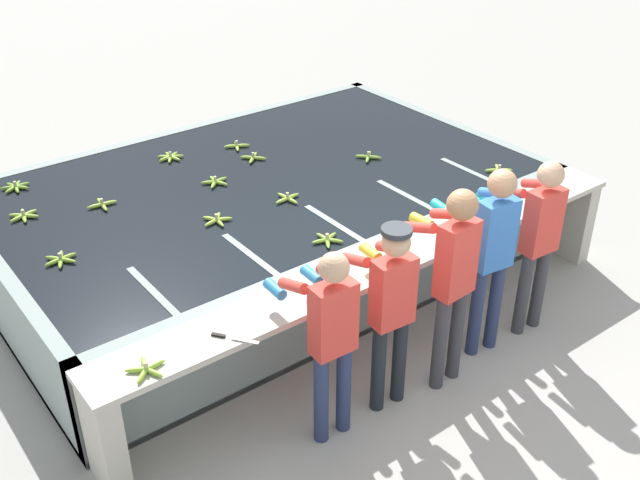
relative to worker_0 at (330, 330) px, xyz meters
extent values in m
plane|color=#A3A099|center=(1.01, 0.28, -0.94)|extent=(80.00, 80.00, 0.00)
cube|color=gray|center=(1.01, 2.40, -0.91)|extent=(5.27, 3.35, 0.06)
cube|color=gray|center=(1.01, 0.79, -0.48)|extent=(5.27, 0.12, 0.91)
cube|color=gray|center=(1.01, 4.02, -0.48)|extent=(5.27, 0.12, 0.91)
cube|color=gray|center=(-1.56, 2.40, -0.48)|extent=(0.12, 3.35, 0.91)
cube|color=gray|center=(3.59, 2.40, -0.48)|extent=(0.12, 3.35, 0.91)
cube|color=black|center=(1.01, 2.40, -0.46)|extent=(5.03, 3.11, 0.84)
cube|color=gray|center=(-0.74, 1.25, -0.48)|extent=(0.06, 0.80, 0.91)
cube|color=gray|center=(0.14, 1.25, -0.48)|extent=(0.06, 0.80, 0.91)
cube|color=gray|center=(1.01, 1.25, -0.48)|extent=(0.06, 0.80, 0.91)
cube|color=gray|center=(1.89, 1.25, -0.48)|extent=(0.06, 0.80, 0.91)
cube|color=gray|center=(2.77, 1.25, -0.48)|extent=(0.06, 0.80, 0.91)
cube|color=#B7B2A3|center=(1.01, 0.50, -0.06)|extent=(5.27, 0.45, 0.05)
cube|color=#B7B2A3|center=(-1.52, 0.50, -0.51)|extent=(0.16, 0.41, 0.86)
cube|color=#B7B2A3|center=(3.55, 0.50, -0.51)|extent=(0.16, 0.41, 0.86)
cylinder|color=navy|center=(-0.10, -0.03, -0.55)|extent=(0.11, 0.11, 0.78)
cylinder|color=navy|center=(0.10, -0.04, -0.55)|extent=(0.11, 0.11, 0.78)
cube|color=#DB3D33|center=(0.00, -0.04, 0.12)|extent=(0.33, 0.19, 0.55)
sphere|color=tan|center=(0.00, -0.04, 0.53)|extent=(0.21, 0.21, 0.21)
cylinder|color=#DB3D33|center=(-0.15, 0.22, 0.31)|extent=(0.09, 0.31, 0.18)
cylinder|color=teal|center=(-0.14, 0.47, 0.15)|extent=(0.09, 0.20, 0.08)
cylinder|color=#DB3D33|center=(0.17, 0.21, 0.31)|extent=(0.09, 0.31, 0.18)
cylinder|color=teal|center=(0.18, 0.46, 0.15)|extent=(0.09, 0.20, 0.08)
cylinder|color=#1E2328|center=(0.45, -0.03, -0.55)|extent=(0.11, 0.11, 0.78)
cylinder|color=#1E2328|center=(0.65, -0.04, -0.55)|extent=(0.11, 0.11, 0.78)
cube|color=#DB3D33|center=(0.55, -0.04, 0.12)|extent=(0.33, 0.19, 0.55)
sphere|color=tan|center=(0.55, -0.04, 0.53)|extent=(0.21, 0.21, 0.21)
cylinder|color=#282D33|center=(0.55, -0.04, 0.62)|extent=(0.22, 0.22, 0.04)
cylinder|color=#DB3D33|center=(0.41, 0.23, 0.31)|extent=(0.10, 0.31, 0.18)
cylinder|color=gold|center=(0.43, 0.48, 0.14)|extent=(0.10, 0.21, 0.08)
cylinder|color=#DB3D33|center=(0.73, 0.20, 0.31)|extent=(0.10, 0.31, 0.18)
cylinder|color=gold|center=(0.75, 0.45, 0.14)|extent=(0.10, 0.21, 0.08)
cylinder|color=#38383D|center=(1.00, -0.13, -0.51)|extent=(0.11, 0.11, 0.86)
cylinder|color=#38383D|center=(1.20, -0.12, -0.51)|extent=(0.11, 0.11, 0.86)
cube|color=#DB3D33|center=(1.10, -0.12, 0.23)|extent=(0.33, 0.19, 0.61)
sphere|color=#9E704C|center=(1.10, -0.12, 0.69)|extent=(0.23, 0.23, 0.23)
cylinder|color=#DB3D33|center=(0.92, 0.12, 0.45)|extent=(0.10, 0.31, 0.18)
cylinder|color=gold|center=(0.90, 0.37, 0.29)|extent=(0.10, 0.21, 0.08)
cylinder|color=#DB3D33|center=(1.24, 0.14, 0.45)|extent=(0.10, 0.31, 0.18)
cylinder|color=gold|center=(1.22, 0.39, 0.29)|extent=(0.10, 0.21, 0.08)
cylinder|color=navy|center=(1.55, -0.01, -0.51)|extent=(0.11, 0.11, 0.85)
cylinder|color=navy|center=(1.75, -0.03, -0.51)|extent=(0.11, 0.11, 0.85)
cube|color=blue|center=(1.65, -0.02, 0.21)|extent=(0.34, 0.21, 0.60)
sphere|color=tan|center=(1.65, -0.02, 0.65)|extent=(0.23, 0.23, 0.23)
cylinder|color=blue|center=(1.52, 0.25, 0.42)|extent=(0.12, 0.32, 0.18)
cylinder|color=#1EA3AD|center=(1.56, 0.50, 0.26)|extent=(0.11, 0.21, 0.08)
cylinder|color=blue|center=(1.84, 0.21, 0.42)|extent=(0.12, 0.32, 0.18)
cylinder|color=#1EA3AD|center=(1.87, 0.45, 0.26)|extent=(0.11, 0.21, 0.08)
cylinder|color=#38383D|center=(2.10, -0.05, -0.53)|extent=(0.11, 0.11, 0.81)
cylinder|color=#38383D|center=(2.30, -0.07, -0.53)|extent=(0.11, 0.11, 0.81)
cube|color=#DB3D33|center=(2.20, -0.06, 0.16)|extent=(0.33, 0.19, 0.57)
sphere|color=tan|center=(2.20, -0.06, 0.59)|extent=(0.22, 0.22, 0.22)
cylinder|color=#DB3D33|center=(2.06, 0.20, 0.36)|extent=(0.10, 0.31, 0.18)
cylinder|color=teal|center=(2.07, 0.45, 0.20)|extent=(0.10, 0.21, 0.08)
cylinder|color=#DB3D33|center=(2.37, 0.18, 0.36)|extent=(0.10, 0.31, 0.18)
cylinder|color=teal|center=(2.39, 0.43, 0.20)|extent=(0.10, 0.21, 0.08)
ellipsoid|color=#75A333|center=(2.20, 2.08, -0.02)|extent=(0.14, 0.15, 0.04)
ellipsoid|color=#75A333|center=(2.20, 2.16, -0.02)|extent=(0.15, 0.14, 0.04)
ellipsoid|color=#75A333|center=(2.12, 2.16, -0.02)|extent=(0.14, 0.15, 0.04)
ellipsoid|color=#75A333|center=(2.12, 2.08, -0.02)|extent=(0.15, 0.14, 0.04)
cylinder|color=tan|center=(2.16, 2.12, 0.02)|extent=(0.03, 0.03, 0.04)
ellipsoid|color=#93BC3D|center=(-1.12, 3.06, -0.02)|extent=(0.07, 0.17, 0.04)
ellipsoid|color=#93BC3D|center=(-1.17, 3.04, -0.02)|extent=(0.15, 0.14, 0.04)
ellipsoid|color=#93BC3D|center=(-1.18, 2.99, -0.02)|extent=(0.17, 0.08, 0.04)
ellipsoid|color=#93BC3D|center=(-1.14, 2.95, -0.02)|extent=(0.07, 0.17, 0.04)
ellipsoid|color=#93BC3D|center=(-1.09, 2.97, -0.02)|extent=(0.15, 0.14, 0.04)
ellipsoid|color=#93BC3D|center=(-1.08, 3.02, -0.02)|extent=(0.17, 0.08, 0.04)
cylinder|color=tan|center=(-1.13, 3.00, 0.02)|extent=(0.03, 0.03, 0.04)
ellipsoid|color=#9EC642|center=(-0.43, 2.78, -0.02)|extent=(0.17, 0.06, 0.04)
ellipsoid|color=#9EC642|center=(-0.48, 2.84, -0.02)|extent=(0.06, 0.17, 0.04)
ellipsoid|color=#9EC642|center=(-0.54, 2.79, -0.02)|extent=(0.17, 0.06, 0.04)
ellipsoid|color=#9EC642|center=(-0.49, 2.73, -0.02)|extent=(0.06, 0.17, 0.04)
cylinder|color=tan|center=(-0.48, 2.79, 0.02)|extent=(0.03, 0.03, 0.04)
ellipsoid|color=#9EC642|center=(1.20, 3.15, -0.02)|extent=(0.11, 0.17, 0.04)
ellipsoid|color=#9EC642|center=(1.27, 3.18, -0.02)|extent=(0.17, 0.11, 0.04)
ellipsoid|color=#9EC642|center=(1.25, 3.25, -0.02)|extent=(0.11, 0.17, 0.04)
ellipsoid|color=#9EC642|center=(1.17, 3.23, -0.02)|extent=(0.17, 0.11, 0.04)
cylinder|color=tan|center=(1.22, 3.20, 0.02)|extent=(0.03, 0.03, 0.04)
ellipsoid|color=#9EC642|center=(3.02, 1.12, -0.02)|extent=(0.13, 0.16, 0.04)
ellipsoid|color=#9EC642|center=(2.95, 1.11, -0.02)|extent=(0.16, 0.13, 0.04)
ellipsoid|color=#9EC642|center=(2.96, 1.03, -0.02)|extent=(0.13, 0.16, 0.04)
ellipsoid|color=#9EC642|center=(3.03, 1.04, -0.02)|extent=(0.16, 0.13, 0.04)
cylinder|color=tan|center=(2.99, 1.07, 0.02)|extent=(0.03, 0.03, 0.04)
ellipsoid|color=#93BC3D|center=(0.52, 3.42, -0.02)|extent=(0.06, 0.17, 0.04)
ellipsoid|color=#93BC3D|center=(0.48, 3.40, -0.02)|extent=(0.14, 0.15, 0.04)
ellipsoid|color=#93BC3D|center=(0.46, 3.36, -0.02)|extent=(0.17, 0.05, 0.04)
ellipsoid|color=#93BC3D|center=(0.48, 3.32, -0.02)|extent=(0.12, 0.16, 0.04)
ellipsoid|color=#93BC3D|center=(0.53, 3.31, -0.02)|extent=(0.09, 0.17, 0.04)
ellipsoid|color=#93BC3D|center=(0.57, 3.35, -0.02)|extent=(0.17, 0.09, 0.04)
ellipsoid|color=#93BC3D|center=(0.56, 3.39, -0.02)|extent=(0.16, 0.12, 0.04)
cylinder|color=tan|center=(0.51, 3.37, 0.02)|extent=(0.03, 0.03, 0.04)
ellipsoid|color=#75A333|center=(-1.05, 3.61, -0.02)|extent=(0.17, 0.12, 0.04)
ellipsoid|color=#75A333|center=(-1.01, 3.58, -0.02)|extent=(0.06, 0.17, 0.04)
ellipsoid|color=#75A333|center=(-0.96, 3.59, -0.02)|extent=(0.14, 0.15, 0.04)
ellipsoid|color=#75A333|center=(-0.94, 3.64, -0.02)|extent=(0.17, 0.05, 0.04)
ellipsoid|color=#75A333|center=(-0.97, 3.68, -0.02)|extent=(0.13, 0.16, 0.04)
ellipsoid|color=#75A333|center=(-1.01, 3.69, -0.02)|extent=(0.08, 0.17, 0.04)
ellipsoid|color=#75A333|center=(-1.05, 3.65, -0.02)|extent=(0.17, 0.10, 0.04)
cylinder|color=tan|center=(-1.00, 3.63, 0.02)|extent=(0.03, 0.03, 0.04)
ellipsoid|color=#7FAD33|center=(-1.12, 2.13, -0.02)|extent=(0.10, 0.17, 0.04)
ellipsoid|color=#7FAD33|center=(-1.17, 2.12, -0.02)|extent=(0.13, 0.16, 0.04)
ellipsoid|color=#7FAD33|center=(-1.19, 2.07, -0.02)|extent=(0.17, 0.06, 0.04)
ellipsoid|color=#7FAD33|center=(-1.16, 2.03, -0.02)|extent=(0.10, 0.17, 0.04)
ellipsoid|color=#7FAD33|center=(-1.11, 2.03, -0.02)|extent=(0.13, 0.16, 0.04)
ellipsoid|color=#7FAD33|center=(-1.08, 2.08, -0.02)|extent=(0.17, 0.06, 0.04)
cylinder|color=tan|center=(-1.14, 2.08, 0.02)|extent=(0.03, 0.03, 0.04)
ellipsoid|color=#93BC3D|center=(0.15, 1.88, -0.02)|extent=(0.17, 0.07, 0.04)
ellipsoid|color=#93BC3D|center=(0.20, 1.84, -0.02)|extent=(0.05, 0.17, 0.04)
ellipsoid|color=#93BC3D|center=(0.25, 1.87, -0.02)|extent=(0.17, 0.10, 0.04)
ellipsoid|color=#93BC3D|center=(0.24, 1.93, -0.02)|extent=(0.14, 0.15, 0.04)
ellipsoid|color=#93BC3D|center=(0.17, 1.94, -0.02)|extent=(0.12, 0.16, 0.04)
cylinder|color=tan|center=(0.20, 1.89, 0.02)|extent=(0.03, 0.03, 0.04)
ellipsoid|color=#8CB738|center=(1.23, 2.79, -0.02)|extent=(0.14, 0.15, 0.04)
ellipsoid|color=#8CB738|center=(1.23, 2.87, -0.02)|extent=(0.15, 0.14, 0.04)
ellipsoid|color=#8CB738|center=(1.15, 2.87, -0.02)|extent=(0.14, 0.15, 0.04)
ellipsoid|color=#8CB738|center=(1.15, 2.79, -0.02)|extent=(0.15, 0.14, 0.04)
cylinder|color=tan|center=(1.19, 2.83, 0.02)|extent=(0.03, 0.03, 0.04)
ellipsoid|color=#93BC3D|center=(0.95, 1.80, -0.02)|extent=(0.05, 0.17, 0.04)
ellipsoid|color=#93BC3D|center=(1.00, 1.86, -0.02)|extent=(0.17, 0.05, 0.04)
ellipsoid|color=#93BC3D|center=(0.94, 1.91, -0.02)|extent=(0.05, 0.17, 0.04)
ellipsoid|color=#93BC3D|center=(0.89, 1.85, -0.02)|extent=(0.17, 0.05, 0.04)
cylinder|color=tan|center=(0.94, 1.85, 0.02)|extent=(0.03, 0.03, 0.04)
ellipsoid|color=#8CB738|center=(0.60, 2.62, -0.02)|extent=(0.06, 0.17, 0.04)
ellipsoid|color=#8CB738|center=(0.54, 2.59, -0.02)|extent=(0.17, 0.11, 0.04)
ellipsoid|color=#8CB738|center=(0.55, 2.53, -0.02)|extent=(0.15, 0.14, 0.04)
ellipsoid|color=#8CB738|center=(0.61, 2.52, -0.02)|extent=(0.11, 0.17, 0.04)
ellipsoid|color=#8CB738|center=(0.64, 2.58, -0.02)|extent=(0.17, 0.06, 0.04)
cylinder|color=tan|center=(0.59, 2.57, 0.02)|extent=(0.03, 0.03, 0.04)
ellipsoid|color=#75A333|center=(0.80, 0.98, -0.02)|extent=(0.13, 0.15, 0.04)
ellipsoid|color=#75A333|center=(0.82, 1.04, -0.02)|extent=(0.17, 0.09, 0.04)
ellipsoid|color=#75A333|center=(0.76, 1.08, -0.02)|extent=(0.04, 0.17, 0.04)
ellipsoid|color=#75A333|center=(0.71, 1.04, -0.02)|extent=(0.17, 0.08, 0.04)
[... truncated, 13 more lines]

